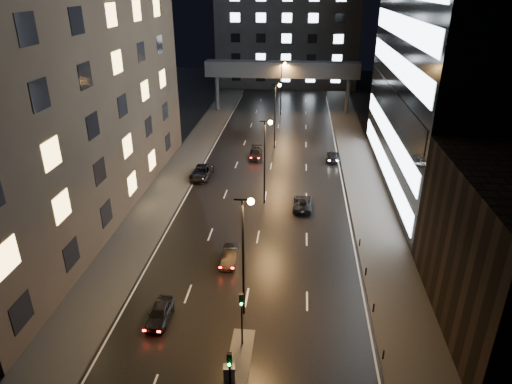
# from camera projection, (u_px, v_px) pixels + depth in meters

# --- Properties ---
(ground) EXTENTS (160.00, 160.00, 0.00)m
(ground) POSITION_uv_depth(u_px,v_px,m) (271.00, 166.00, 65.11)
(ground) COLOR black
(ground) RESTS_ON ground
(sidewalk_left) EXTENTS (5.00, 110.00, 0.15)m
(sidewalk_left) POSITION_uv_depth(u_px,v_px,m) (176.00, 176.00, 61.67)
(sidewalk_left) COLOR #383533
(sidewalk_left) RESTS_ON ground
(sidewalk_right) EXTENTS (5.00, 110.00, 0.15)m
(sidewalk_right) POSITION_uv_depth(u_px,v_px,m) (364.00, 183.00, 59.46)
(sidewalk_right) COLOR #383533
(sidewalk_right) RESTS_ON ground
(building_left) EXTENTS (15.00, 48.00, 40.00)m
(building_left) POSITION_uv_depth(u_px,v_px,m) (32.00, 26.00, 44.27)
(building_left) COLOR #2D2319
(building_left) RESTS_ON ground
(building_far) EXTENTS (34.00, 14.00, 25.00)m
(building_far) POSITION_uv_depth(u_px,v_px,m) (288.00, 33.00, 112.31)
(building_far) COLOR #333335
(building_far) RESTS_ON ground
(skybridge) EXTENTS (30.00, 3.00, 10.00)m
(skybridge) POSITION_uv_depth(u_px,v_px,m) (282.00, 70.00, 88.74)
(skybridge) COLOR #333335
(skybridge) RESTS_ON ground
(median_island) EXTENTS (1.60, 8.00, 0.15)m
(median_island) POSITION_uv_depth(u_px,v_px,m) (238.00, 371.00, 30.71)
(median_island) COLOR #383533
(median_island) RESTS_ON ground
(traffic_signal_near) EXTENTS (0.28, 0.34, 4.40)m
(traffic_signal_near) POSITION_uv_depth(u_px,v_px,m) (242.00, 311.00, 31.70)
(traffic_signal_near) COLOR black
(traffic_signal_near) RESTS_ON median_island
(traffic_signal_far) EXTENTS (0.28, 0.34, 4.40)m
(traffic_signal_far) POSITION_uv_depth(u_px,v_px,m) (230.00, 372.00, 26.73)
(traffic_signal_far) COLOR black
(traffic_signal_far) RESTS_ON median_island
(bollard_row) EXTENTS (0.12, 25.12, 0.90)m
(bollard_row) POSITION_uv_depth(u_px,v_px,m) (378.00, 330.00, 33.74)
(bollard_row) COLOR black
(bollard_row) RESTS_ON ground
(streetlight_near) EXTENTS (1.45, 0.50, 10.15)m
(streetlight_near) POSITION_uv_depth(u_px,v_px,m) (245.00, 243.00, 33.45)
(streetlight_near) COLOR black
(streetlight_near) RESTS_ON ground
(streetlight_mid_a) EXTENTS (1.45, 0.50, 10.15)m
(streetlight_mid_a) POSITION_uv_depth(u_px,v_px,m) (266.00, 151.00, 51.53)
(streetlight_mid_a) COLOR black
(streetlight_mid_a) RESTS_ON ground
(streetlight_mid_b) EXTENTS (1.45, 0.50, 10.15)m
(streetlight_mid_b) POSITION_uv_depth(u_px,v_px,m) (276.00, 108.00, 69.61)
(streetlight_mid_b) COLOR black
(streetlight_mid_b) RESTS_ON ground
(streetlight_far) EXTENTS (1.45, 0.50, 10.15)m
(streetlight_far) POSITION_uv_depth(u_px,v_px,m) (282.00, 82.00, 87.69)
(streetlight_far) COLOR black
(streetlight_far) RESTS_ON ground
(car_away_a) EXTENTS (1.59, 3.89, 1.32)m
(car_away_a) POSITION_uv_depth(u_px,v_px,m) (160.00, 313.00, 35.21)
(car_away_a) COLOR black
(car_away_a) RESTS_ON ground
(car_away_b) EXTENTS (1.51, 3.91, 1.27)m
(car_away_b) POSITION_uv_depth(u_px,v_px,m) (230.00, 256.00, 42.60)
(car_away_b) COLOR black
(car_away_b) RESTS_ON ground
(car_away_c) EXTENTS (2.71, 5.45, 1.48)m
(car_away_c) POSITION_uv_depth(u_px,v_px,m) (202.00, 173.00, 60.99)
(car_away_c) COLOR black
(car_away_c) RESTS_ON ground
(car_away_d) EXTENTS (2.17, 4.67, 1.32)m
(car_away_d) POSITION_uv_depth(u_px,v_px,m) (256.00, 154.00, 68.00)
(car_away_d) COLOR black
(car_away_d) RESTS_ON ground
(car_toward_a) EXTENTS (2.21, 4.61, 1.27)m
(car_toward_a) POSITION_uv_depth(u_px,v_px,m) (303.00, 203.00, 52.76)
(car_toward_a) COLOR black
(car_toward_a) RESTS_ON ground
(car_toward_b) EXTENTS (2.21, 4.54, 1.27)m
(car_toward_b) POSITION_uv_depth(u_px,v_px,m) (332.00, 156.00, 67.04)
(car_toward_b) COLOR black
(car_toward_b) RESTS_ON ground
(utility_cabinet) EXTENTS (0.82, 0.65, 1.32)m
(utility_cabinet) POSITION_uv_depth(u_px,v_px,m) (229.00, 374.00, 29.53)
(utility_cabinet) COLOR #4F4F52
(utility_cabinet) RESTS_ON median_island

